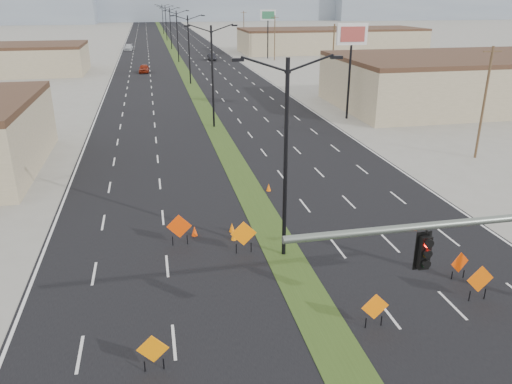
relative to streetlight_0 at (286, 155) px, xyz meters
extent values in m
cube|color=black|center=(0.00, 88.00, -5.42)|extent=(25.00, 400.00, 0.02)
cube|color=#304518|center=(0.00, 88.00, -5.42)|extent=(2.00, 400.00, 0.04)
cube|color=tan|center=(34.00, 33.00, -2.67)|extent=(36.00, 18.00, 5.50)
cube|color=tan|center=(38.00, 98.00, -2.92)|extent=(44.00, 16.00, 5.00)
cube|color=gray|center=(180.00, 278.00, 3.58)|extent=(160.00, 50.00, 18.00)
cube|color=black|center=(1.70, -10.00, -0.20)|extent=(0.50, 0.28, 1.30)
sphere|color=#FF0C05|center=(1.70, -10.16, 0.15)|extent=(0.22, 0.22, 0.22)
cylinder|color=black|center=(0.00, 0.00, -0.42)|extent=(0.20, 0.20, 10.00)
cube|color=black|center=(-2.30, 0.00, 4.53)|extent=(0.55, 0.24, 0.14)
cube|color=black|center=(2.30, 0.00, 4.53)|extent=(0.55, 0.24, 0.14)
cylinder|color=black|center=(0.00, 28.00, -0.42)|extent=(0.20, 0.20, 10.00)
cube|color=black|center=(-2.30, 28.00, 4.53)|extent=(0.55, 0.24, 0.14)
cube|color=black|center=(2.30, 28.00, 4.53)|extent=(0.55, 0.24, 0.14)
cylinder|color=black|center=(0.00, 56.00, -0.42)|extent=(0.20, 0.20, 10.00)
cube|color=black|center=(-2.30, 56.00, 4.53)|extent=(0.55, 0.24, 0.14)
cube|color=black|center=(2.30, 56.00, 4.53)|extent=(0.55, 0.24, 0.14)
cylinder|color=black|center=(0.00, 84.00, -0.42)|extent=(0.20, 0.20, 10.00)
cube|color=black|center=(-2.30, 84.00, 4.53)|extent=(0.55, 0.24, 0.14)
cube|color=black|center=(2.30, 84.00, 4.53)|extent=(0.55, 0.24, 0.14)
cylinder|color=black|center=(0.00, 112.00, -0.42)|extent=(0.20, 0.20, 10.00)
cube|color=black|center=(-2.30, 112.00, 4.53)|extent=(0.55, 0.24, 0.14)
cube|color=black|center=(2.30, 112.00, 4.53)|extent=(0.55, 0.24, 0.14)
cylinder|color=black|center=(0.00, 140.00, -0.42)|extent=(0.20, 0.20, 10.00)
cube|color=black|center=(-2.30, 140.00, 4.53)|extent=(0.55, 0.24, 0.14)
cube|color=black|center=(2.30, 140.00, 4.53)|extent=(0.55, 0.24, 0.14)
cylinder|color=black|center=(0.00, 168.00, -0.42)|extent=(0.20, 0.20, 10.00)
cube|color=black|center=(-2.30, 168.00, 4.53)|extent=(0.55, 0.24, 0.14)
cube|color=black|center=(2.30, 168.00, 4.53)|extent=(0.55, 0.24, 0.14)
cylinder|color=#4C3823|center=(20.00, 13.00, -0.92)|extent=(0.20, 0.20, 9.00)
cube|color=#4C3823|center=(20.00, 13.00, 3.18)|extent=(1.60, 0.10, 0.10)
cylinder|color=#4C3823|center=(20.00, 48.00, -0.92)|extent=(0.20, 0.20, 9.00)
cube|color=#4C3823|center=(20.00, 48.00, 3.18)|extent=(1.60, 0.10, 0.10)
cylinder|color=#4C3823|center=(20.00, 83.00, -0.92)|extent=(0.20, 0.20, 9.00)
cube|color=#4C3823|center=(20.00, 83.00, 3.18)|extent=(1.60, 0.10, 0.10)
cylinder|color=#4C3823|center=(20.00, 118.00, -0.92)|extent=(0.20, 0.20, 9.00)
cube|color=#4C3823|center=(20.00, 118.00, 3.18)|extent=(1.60, 0.10, 0.10)
imported|color=maroon|center=(-7.01, 69.96, -4.71)|extent=(1.92, 4.27, 1.43)
imported|color=black|center=(7.05, 85.88, -4.74)|extent=(1.54, 4.14, 1.35)
imported|color=silver|center=(-10.73, 111.24, -4.72)|extent=(2.35, 4.97, 1.40)
cube|color=orange|center=(-6.76, -7.44, -4.47)|extent=(1.14, 0.13, 1.14)
cylinder|color=black|center=(-7.10, -7.44, -5.18)|extent=(0.05, 0.05, 0.47)
cylinder|color=black|center=(-6.43, -7.44, -5.18)|extent=(0.05, 0.05, 0.47)
cube|color=orange|center=(-2.00, 0.59, -4.29)|extent=(1.36, 0.11, 1.36)
cylinder|color=black|center=(-2.40, 0.59, -5.14)|extent=(0.05, 0.05, 0.57)
cylinder|color=black|center=(-1.60, 0.59, -5.14)|extent=(0.05, 0.05, 0.57)
cube|color=#E63E04|center=(-5.20, 2.18, -4.30)|extent=(1.34, 0.16, 1.35)
cylinder|color=black|center=(-5.59, 2.18, -5.14)|extent=(0.05, 0.05, 0.56)
cylinder|color=black|center=(-4.81, 2.18, -5.14)|extent=(0.05, 0.05, 0.56)
cube|color=orange|center=(2.00, -6.69, -4.44)|extent=(1.17, 0.05, 1.17)
cylinder|color=black|center=(1.66, -6.69, -5.18)|extent=(0.05, 0.05, 0.49)
cylinder|color=black|center=(2.34, -6.69, -5.18)|extent=(0.05, 0.05, 0.49)
cube|color=#E04004|center=(7.49, -4.04, -4.54)|extent=(1.04, 0.28, 1.06)
cylinder|color=black|center=(7.19, -4.04, -5.20)|extent=(0.05, 0.05, 0.44)
cylinder|color=black|center=(7.80, -4.04, -5.20)|extent=(0.05, 0.05, 0.44)
cube|color=#E65804|center=(7.28, -5.84, -4.34)|extent=(1.30, 0.06, 1.30)
cylinder|color=black|center=(6.91, -5.84, -5.15)|extent=(0.05, 0.05, 0.54)
cylinder|color=black|center=(7.66, -5.84, -5.15)|extent=(0.05, 0.05, 0.54)
cone|color=#FF4405|center=(-4.33, 3.14, -5.13)|extent=(0.41, 0.41, 0.58)
cone|color=orange|center=(-2.26, 2.17, -5.15)|extent=(0.35, 0.35, 0.53)
cone|color=#FF6505|center=(1.33, 9.05, -5.15)|extent=(0.42, 0.42, 0.54)
cone|color=orange|center=(-2.20, 3.20, -5.14)|extent=(0.34, 0.34, 0.56)
cylinder|color=black|center=(14.84, 28.82, -1.29)|extent=(0.24, 0.24, 8.27)
cube|color=white|center=(14.84, 28.82, 3.50)|extent=(3.27, 0.48, 2.18)
cube|color=#A83D38|center=(14.84, 28.62, 3.50)|extent=(2.61, 0.15, 1.52)
cylinder|color=black|center=(19.42, 86.81, -1.28)|extent=(0.24, 0.24, 8.28)
cube|color=white|center=(19.42, 86.81, 3.51)|extent=(3.21, 1.36, 2.18)
cube|color=#307950|center=(19.42, 86.61, 3.51)|extent=(2.50, 0.87, 1.53)
camera|label=1|loc=(-6.15, -22.23, 7.11)|focal=35.00mm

